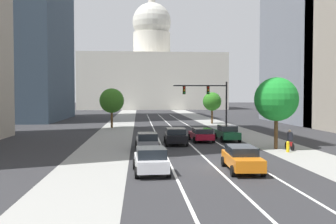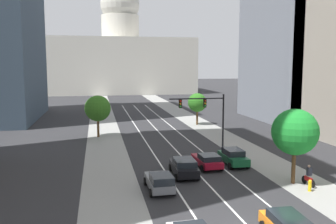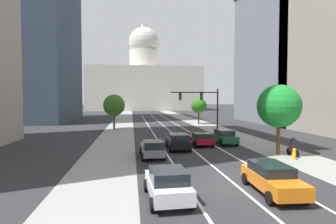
% 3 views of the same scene
% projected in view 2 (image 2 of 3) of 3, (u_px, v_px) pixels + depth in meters
% --- Properties ---
extents(ground_plane, '(400.00, 400.00, 0.00)m').
position_uv_depth(ground_plane, '(152.00, 124.00, 60.09)').
color(ground_plane, '#2B2B2D').
extents(sidewalk_left, '(4.54, 130.00, 0.01)m').
position_uv_depth(sidewalk_left, '(104.00, 131.00, 53.76)').
color(sidewalk_left, gray).
rests_on(sidewalk_left, ground).
extents(sidewalk_right, '(4.54, 130.00, 0.01)m').
position_uv_depth(sidewalk_right, '(207.00, 128.00, 56.68)').
color(sidewalk_right, gray).
rests_on(sidewalk_right, ground).
extents(lane_stripe_left, '(0.16, 90.00, 0.01)m').
position_uv_depth(lane_stripe_left, '(147.00, 144.00, 44.96)').
color(lane_stripe_left, white).
rests_on(lane_stripe_left, ground).
extents(lane_stripe_center, '(0.16, 90.00, 0.01)m').
position_uv_depth(lane_stripe_center, '(170.00, 143.00, 45.48)').
color(lane_stripe_center, white).
rests_on(lane_stripe_center, ground).
extents(lane_stripe_right, '(0.16, 90.00, 0.01)m').
position_uv_depth(lane_stripe_right, '(191.00, 142.00, 46.00)').
color(lane_stripe_right, white).
rests_on(lane_stripe_right, ground).
extents(office_tower_far_right, '(21.25, 24.29, 29.74)m').
position_uv_depth(office_tower_far_right, '(322.00, 34.00, 63.09)').
color(office_tower_far_right, gray).
rests_on(office_tower_far_right, ground).
extents(capitol_building, '(49.13, 29.02, 38.65)m').
position_uv_depth(capitol_building, '(121.00, 59.00, 131.48)').
color(capitol_building, beige).
rests_on(capitol_building, ground).
extents(car_green, '(1.99, 4.26, 1.56)m').
position_uv_depth(car_green, '(233.00, 157.00, 35.59)').
color(car_green, '#14512D').
rests_on(car_green, ground).
extents(car_crimson, '(2.19, 4.30, 1.36)m').
position_uv_depth(car_crimson, '(207.00, 160.00, 34.61)').
color(car_crimson, maroon).
rests_on(car_crimson, ground).
extents(car_gray, '(1.99, 4.16, 1.51)m').
position_uv_depth(car_gray, '(160.00, 182.00, 28.04)').
color(car_gray, slate).
rests_on(car_gray, ground).
extents(car_black, '(2.19, 4.48, 1.55)m').
position_uv_depth(car_black, '(184.00, 167.00, 32.03)').
color(car_black, black).
rests_on(car_black, ground).
extents(traffic_signal_mast, '(6.55, 0.39, 6.25)m').
position_uv_depth(traffic_signal_mast, '(206.00, 110.00, 42.65)').
color(traffic_signal_mast, black).
rests_on(traffic_signal_mast, ground).
extents(fire_hydrant, '(0.26, 0.35, 0.91)m').
position_uv_depth(fire_hydrant, '(310.00, 185.00, 28.13)').
color(fire_hydrant, yellow).
rests_on(fire_hydrant, ground).
extents(cyclist, '(0.38, 1.70, 1.72)m').
position_uv_depth(cyclist, '(309.00, 175.00, 29.35)').
color(cyclist, black).
rests_on(cyclist, ground).
extents(street_tree_mid_right, '(3.74, 3.74, 6.13)m').
position_uv_depth(street_tree_mid_right, '(295.00, 132.00, 29.57)').
color(street_tree_mid_right, '#51381E').
rests_on(street_tree_mid_right, ground).
extents(street_tree_near_right, '(3.03, 3.03, 5.14)m').
position_uv_depth(street_tree_near_right, '(197.00, 103.00, 59.41)').
color(street_tree_near_right, '#51381E').
rests_on(street_tree_near_right, ground).
extents(street_tree_near_left, '(3.48, 3.48, 5.61)m').
position_uv_depth(street_tree_near_left, '(98.00, 108.00, 49.18)').
color(street_tree_near_left, '#51381E').
rests_on(street_tree_near_left, ground).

